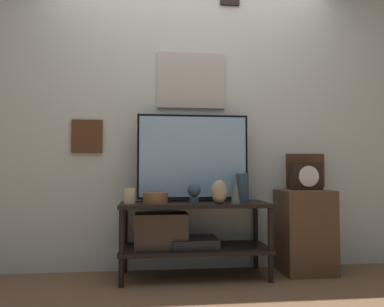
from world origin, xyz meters
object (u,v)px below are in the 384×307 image
(television, at_px, (193,157))
(vase_urn_stoneware, at_px, (219,192))
(decorative_bust, at_px, (194,192))
(mantel_clock, at_px, (306,176))
(vase_tall_ceramic, at_px, (242,188))
(vase_wide_bowl, at_px, (155,198))
(vase_slim_bronze, at_px, (235,189))
(candle_jar, at_px, (130,196))

(television, xyz_separation_m, vase_urn_stoneware, (0.18, -0.24, -0.28))
(decorative_bust, height_order, mantel_clock, mantel_clock)
(vase_urn_stoneware, distance_m, decorative_bust, 0.20)
(vase_tall_ceramic, height_order, vase_urn_stoneware, vase_tall_ceramic)
(mantel_clock, bearing_deg, decorative_bust, -171.39)
(vase_wide_bowl, bearing_deg, mantel_clock, 6.50)
(decorative_bust, distance_m, mantel_clock, 0.99)
(television, height_order, vase_wide_bowl, television)
(vase_slim_bronze, bearing_deg, mantel_clock, 18.07)
(television, relative_size, mantel_clock, 3.64)
(candle_jar, bearing_deg, television, 15.70)
(vase_tall_ceramic, bearing_deg, vase_urn_stoneware, -147.93)
(vase_urn_stoneware, relative_size, candle_jar, 1.55)
(candle_jar, bearing_deg, vase_wide_bowl, -12.48)
(vase_slim_bronze, xyz_separation_m, decorative_bust, (-0.31, 0.07, -0.02))
(decorative_bust, bearing_deg, vase_wide_bowl, 179.53)
(candle_jar, height_order, decorative_bust, decorative_bust)
(vase_tall_ceramic, relative_size, vase_urn_stoneware, 1.26)
(television, height_order, decorative_bust, television)
(vase_urn_stoneware, distance_m, mantel_clock, 0.82)
(television, xyz_separation_m, vase_slim_bronze, (0.30, -0.26, -0.26))
(vase_slim_bronze, xyz_separation_m, vase_wide_bowl, (-0.61, 0.07, -0.07))
(vase_tall_ceramic, height_order, mantel_clock, mantel_clock)
(vase_wide_bowl, relative_size, decorative_bust, 1.24)
(vase_wide_bowl, bearing_deg, vase_urn_stoneware, -6.49)
(television, distance_m, decorative_bust, 0.34)
(vase_slim_bronze, height_order, vase_wide_bowl, vase_slim_bronze)
(television, distance_m, candle_jar, 0.61)
(television, height_order, vase_slim_bronze, television)
(vase_slim_bronze, xyz_separation_m, candle_jar, (-0.81, 0.11, -0.05))
(candle_jar, bearing_deg, vase_slim_bronze, -8.10)
(television, distance_m, vase_slim_bronze, 0.47)
(vase_tall_ceramic, xyz_separation_m, candle_jar, (-0.90, -0.03, -0.06))
(vase_tall_ceramic, height_order, vase_wide_bowl, vase_tall_ceramic)
(mantel_clock, bearing_deg, vase_slim_bronze, -161.93)
(vase_wide_bowl, distance_m, mantel_clock, 1.29)
(vase_urn_stoneware, xyz_separation_m, mantel_clock, (0.78, 0.20, 0.12))
(candle_jar, bearing_deg, mantel_clock, 3.93)
(mantel_clock, bearing_deg, vase_wide_bowl, -173.50)
(decorative_bust, bearing_deg, vase_urn_stoneware, -15.69)
(vase_slim_bronze, relative_size, mantel_clock, 0.89)
(vase_wide_bowl, bearing_deg, vase_slim_bronze, -6.66)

